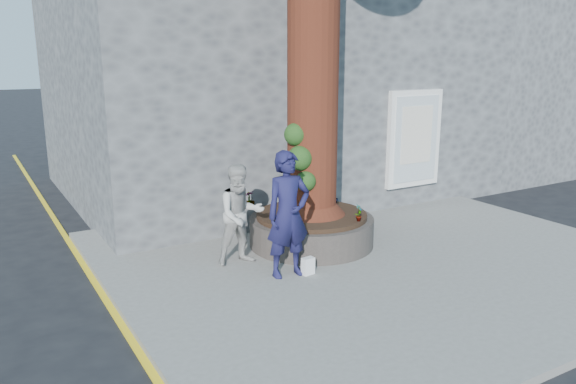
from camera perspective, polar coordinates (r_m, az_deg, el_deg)
ground at (r=8.64m, az=5.11°, el=-10.66°), size 120.00×120.00×0.00m
pavement at (r=10.20m, az=8.77°, el=-6.49°), size 9.00×8.00×0.12m
yellow_line at (r=8.34m, az=-16.98°, el=-12.16°), size 0.10×30.00×0.01m
stone_shop at (r=15.33m, az=-2.77°, el=12.24°), size 10.30×8.30×6.30m
neighbour_shop at (r=20.32m, az=18.06°, el=11.53°), size 6.00×8.00×6.00m
planter at (r=10.46m, az=2.39°, el=-3.78°), size 2.30×2.30×0.60m
man at (r=8.80m, az=0.02°, el=-2.30°), size 0.76×0.52×2.02m
woman at (r=9.39m, az=-4.82°, el=-2.31°), size 0.86×0.69×1.70m
shopping_bag at (r=9.11m, az=2.05°, el=-7.52°), size 0.21×0.14×0.28m
plant_a at (r=9.90m, az=7.21°, el=-2.09°), size 0.20×0.19×0.31m
plant_b at (r=10.74m, az=4.53°, el=-0.52°), size 0.28×0.29×0.41m
plant_c at (r=10.63m, az=-3.93°, el=-0.80°), size 0.25×0.25×0.35m
plant_d at (r=11.37m, az=2.87°, el=0.04°), size 0.30×0.32×0.30m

